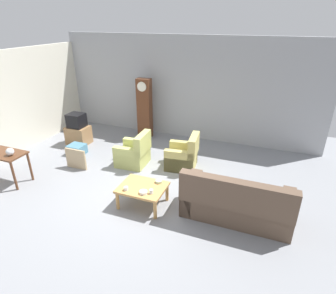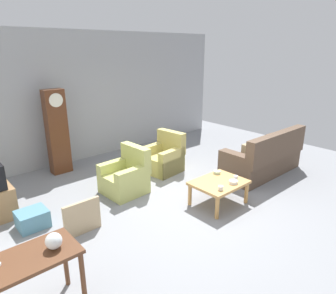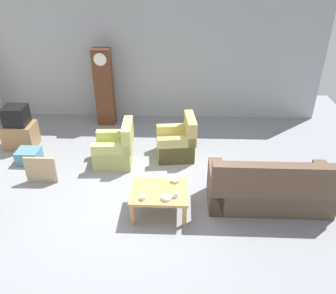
% 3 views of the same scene
% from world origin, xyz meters
% --- Properties ---
extents(ground_plane, '(10.40, 10.40, 0.00)m').
position_xyz_m(ground_plane, '(0.00, 0.00, 0.00)').
color(ground_plane, gray).
extents(garage_door_wall, '(8.40, 0.16, 3.20)m').
position_xyz_m(garage_door_wall, '(0.00, 3.60, 1.60)').
color(garage_door_wall, '#9EA0A5').
rests_on(garage_door_wall, ground_plane).
extents(couch_floral, '(2.10, 0.89, 1.04)m').
position_xyz_m(couch_floral, '(2.26, -0.15, 0.36)').
color(couch_floral, brown).
rests_on(couch_floral, ground_plane).
extents(armchair_olive_near, '(0.83, 0.80, 0.92)m').
position_xyz_m(armchair_olive_near, '(-0.65, 1.16, 0.31)').
color(armchair_olive_near, '#B7BC66').
rests_on(armchair_olive_near, ground_plane).
extents(armchair_olive_far, '(0.87, 0.85, 0.92)m').
position_xyz_m(armchair_olive_far, '(0.63, 1.49, 0.31)').
color(armchair_olive_far, tan).
rests_on(armchair_olive_far, ground_plane).
extents(coffee_table_wood, '(0.96, 0.76, 0.45)m').
position_xyz_m(coffee_table_wood, '(0.36, -0.39, 0.39)').
color(coffee_table_wood, tan).
rests_on(coffee_table_wood, ground_plane).
extents(console_table_dark, '(1.30, 0.56, 0.77)m').
position_xyz_m(console_table_dark, '(-3.22, -0.71, 0.66)').
color(console_table_dark, '#56331E').
rests_on(console_table_dark, ground_plane).
extents(grandfather_clock, '(0.44, 0.30, 1.93)m').
position_xyz_m(grandfather_clock, '(-1.21, 3.04, 0.97)').
color(grandfather_clock, '#562D19').
rests_on(grandfather_clock, ground_plane).
extents(framed_picture_leaning, '(0.60, 0.05, 0.55)m').
position_xyz_m(framed_picture_leaning, '(-1.97, 0.40, 0.27)').
color(framed_picture_leaning, tan).
rests_on(framed_picture_leaning, ground_plane).
extents(storage_box_blue, '(0.46, 0.41, 0.29)m').
position_xyz_m(storage_box_blue, '(-2.50, 1.11, 0.14)').
color(storage_box_blue, teal).
rests_on(storage_box_blue, ground_plane).
extents(glass_dome_cloche, '(0.18, 0.18, 0.18)m').
position_xyz_m(glass_dome_cloche, '(-2.81, -0.74, 0.86)').
color(glass_dome_cloche, silver).
rests_on(glass_dome_cloche, console_table_dark).
extents(cup_white_porcelain, '(0.09, 0.09, 0.07)m').
position_xyz_m(cup_white_porcelain, '(0.11, -0.63, 0.49)').
color(cup_white_porcelain, white).
rests_on(cup_white_porcelain, coffee_table_wood).
extents(cup_blue_rimmed, '(0.08, 0.08, 0.09)m').
position_xyz_m(cup_blue_rimmed, '(0.63, -0.55, 0.50)').
color(cup_blue_rimmed, silver).
rests_on(cup_blue_rimmed, coffee_table_wood).
extents(bowl_white_stacked, '(0.16, 0.16, 0.06)m').
position_xyz_m(bowl_white_stacked, '(0.49, -0.61, 0.48)').
color(bowl_white_stacked, white).
rests_on(bowl_white_stacked, coffee_table_wood).
extents(bowl_shallow_green, '(0.14, 0.14, 0.05)m').
position_xyz_m(bowl_shallow_green, '(0.62, -0.13, 0.48)').
color(bowl_shallow_green, '#B2C69E').
rests_on(bowl_shallow_green, coffee_table_wood).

